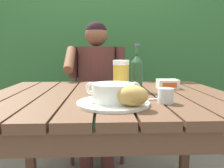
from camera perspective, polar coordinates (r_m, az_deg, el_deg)
dining_table at (r=1.16m, az=-0.32°, el=-6.94°), size 1.24×0.97×0.75m
hedge_backdrop at (r=2.96m, az=-0.02°, el=14.16°), size 3.22×0.93×2.78m
chair_near_diner at (r=2.10m, az=-3.80°, el=-5.14°), size 0.47×0.40×1.02m
person_eating at (r=1.86m, az=-4.10°, el=0.56°), size 0.48×0.47×1.22m
serving_plate at (r=0.90m, az=0.28°, el=-4.93°), size 0.30×0.30×0.01m
soup_bowl at (r=0.89m, az=0.28°, el=-2.11°), size 0.22×0.17×0.08m
bread_roll at (r=0.82m, az=5.25°, el=-3.01°), size 0.14×0.11×0.08m
beer_glass at (r=1.13m, az=2.36°, el=1.83°), size 0.08×0.08×0.17m
beer_bottle at (r=1.21m, az=6.45°, el=3.17°), size 0.06×0.06×0.26m
water_glass_small at (r=0.95m, az=13.71°, el=-2.93°), size 0.07×0.07×0.06m
butter_tub at (r=1.34m, az=14.16°, el=0.01°), size 0.12×0.09×0.05m
table_knife at (r=0.99m, az=8.62°, el=-3.99°), size 0.14×0.05×0.01m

